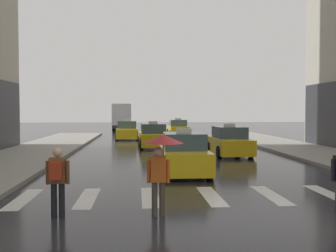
{
  "coord_description": "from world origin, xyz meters",
  "views": [
    {
      "loc": [
        -2.15,
        -8.62,
        2.51
      ],
      "look_at": [
        -0.9,
        8.0,
        1.88
      ],
      "focal_mm": 43.0,
      "sensor_mm": 36.0,
      "label": 1
    }
  ],
  "objects_px": {
    "taxi_third": "(153,137)",
    "taxi_lead": "(184,155)",
    "box_truck": "(122,116)",
    "pedestrian_with_umbrella": "(162,153)",
    "taxi_fourth": "(127,131)",
    "pedestrian_with_backpack": "(57,177)",
    "taxi_fifth": "(178,129)",
    "taxi_second": "(229,142)"
  },
  "relations": [
    {
      "from": "taxi_third",
      "to": "taxi_lead",
      "type": "bearing_deg",
      "value": -86.08
    },
    {
      "from": "box_truck",
      "to": "pedestrian_with_umbrella",
      "type": "bearing_deg",
      "value": -86.49
    },
    {
      "from": "taxi_fourth",
      "to": "box_truck",
      "type": "xyz_separation_m",
      "value": [
        -0.99,
        14.42,
        1.13
      ]
    },
    {
      "from": "pedestrian_with_umbrella",
      "to": "pedestrian_with_backpack",
      "type": "height_order",
      "value": "pedestrian_with_umbrella"
    },
    {
      "from": "taxi_third",
      "to": "pedestrian_with_backpack",
      "type": "relative_size",
      "value": 2.78
    },
    {
      "from": "taxi_fourth",
      "to": "pedestrian_with_umbrella",
      "type": "bearing_deg",
      "value": -86.71
    },
    {
      "from": "taxi_lead",
      "to": "taxi_fifth",
      "type": "relative_size",
      "value": 1.0
    },
    {
      "from": "taxi_second",
      "to": "pedestrian_with_umbrella",
      "type": "relative_size",
      "value": 2.36
    },
    {
      "from": "taxi_second",
      "to": "pedestrian_with_umbrella",
      "type": "xyz_separation_m",
      "value": [
        -4.58,
        -12.85,
        0.79
      ]
    },
    {
      "from": "taxi_fifth",
      "to": "box_truck",
      "type": "distance_m",
      "value": 11.75
    },
    {
      "from": "taxi_lead",
      "to": "taxi_fifth",
      "type": "xyz_separation_m",
      "value": [
        2.16,
        23.91,
        0.0
      ]
    },
    {
      "from": "taxi_lead",
      "to": "taxi_second",
      "type": "distance_m",
      "value": 7.08
    },
    {
      "from": "box_truck",
      "to": "taxi_second",
      "type": "bearing_deg",
      "value": -75.69
    },
    {
      "from": "taxi_fourth",
      "to": "pedestrian_with_backpack",
      "type": "xyz_separation_m",
      "value": [
        -0.93,
        -26.19,
        0.25
      ]
    },
    {
      "from": "taxi_lead",
      "to": "taxi_second",
      "type": "bearing_deg",
      "value": 62.2
    },
    {
      "from": "taxi_fifth",
      "to": "pedestrian_with_backpack",
      "type": "relative_size",
      "value": 2.76
    },
    {
      "from": "taxi_second",
      "to": "box_truck",
      "type": "distance_m",
      "value": 28.64
    },
    {
      "from": "box_truck",
      "to": "pedestrian_with_backpack",
      "type": "distance_m",
      "value": 40.62
    },
    {
      "from": "taxi_lead",
      "to": "taxi_fourth",
      "type": "distance_m",
      "value": 19.76
    },
    {
      "from": "taxi_third",
      "to": "taxi_fourth",
      "type": "relative_size",
      "value": 1.01
    },
    {
      "from": "taxi_lead",
      "to": "taxi_third",
      "type": "bearing_deg",
      "value": 93.92
    },
    {
      "from": "taxi_third",
      "to": "taxi_fourth",
      "type": "bearing_deg",
      "value": 104.07
    },
    {
      "from": "taxi_third",
      "to": "box_truck",
      "type": "relative_size",
      "value": 0.61
    },
    {
      "from": "taxi_lead",
      "to": "pedestrian_with_umbrella",
      "type": "relative_size",
      "value": 2.35
    },
    {
      "from": "box_truck",
      "to": "pedestrian_with_backpack",
      "type": "relative_size",
      "value": 4.58
    },
    {
      "from": "taxi_second",
      "to": "taxi_third",
      "type": "xyz_separation_m",
      "value": [
        -4.1,
        5.4,
        0.0
      ]
    },
    {
      "from": "pedestrian_with_umbrella",
      "to": "pedestrian_with_backpack",
      "type": "bearing_deg",
      "value": -179.01
    },
    {
      "from": "taxi_third",
      "to": "taxi_fifth",
      "type": "relative_size",
      "value": 1.01
    },
    {
      "from": "pedestrian_with_umbrella",
      "to": "taxi_second",
      "type": "bearing_deg",
      "value": 70.37
    },
    {
      "from": "taxi_fourth",
      "to": "box_truck",
      "type": "distance_m",
      "value": 14.5
    },
    {
      "from": "taxi_third",
      "to": "taxi_fourth",
      "type": "height_order",
      "value": "same"
    },
    {
      "from": "taxi_third",
      "to": "box_truck",
      "type": "bearing_deg",
      "value": 97.57
    },
    {
      "from": "taxi_lead",
      "to": "taxi_third",
      "type": "xyz_separation_m",
      "value": [
        -0.8,
        11.66,
        0.0
      ]
    },
    {
      "from": "taxi_fifth",
      "to": "pedestrian_with_umbrella",
      "type": "distance_m",
      "value": 30.7
    },
    {
      "from": "taxi_fourth",
      "to": "pedestrian_with_umbrella",
      "type": "xyz_separation_m",
      "value": [
        1.5,
        -26.15,
        0.79
      ]
    },
    {
      "from": "taxi_lead",
      "to": "pedestrian_with_umbrella",
      "type": "distance_m",
      "value": 6.75
    },
    {
      "from": "taxi_third",
      "to": "taxi_fifth",
      "type": "bearing_deg",
      "value": 76.43
    },
    {
      "from": "taxi_fourth",
      "to": "taxi_third",
      "type": "bearing_deg",
      "value": -75.93
    },
    {
      "from": "taxi_second",
      "to": "pedestrian_with_backpack",
      "type": "relative_size",
      "value": 2.77
    },
    {
      "from": "taxi_fifth",
      "to": "pedestrian_with_backpack",
      "type": "distance_m",
      "value": 31.09
    },
    {
      "from": "taxi_third",
      "to": "pedestrian_with_umbrella",
      "type": "height_order",
      "value": "pedestrian_with_umbrella"
    },
    {
      "from": "pedestrian_with_backpack",
      "to": "taxi_third",
      "type": "bearing_deg",
      "value": 80.95
    }
  ]
}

